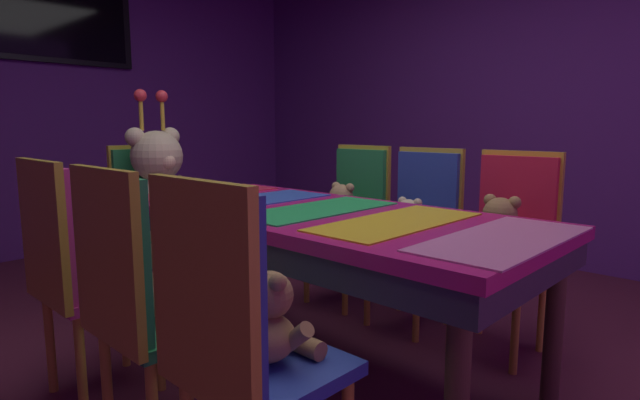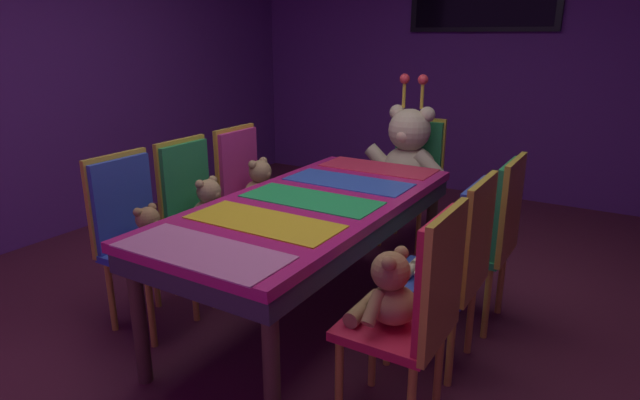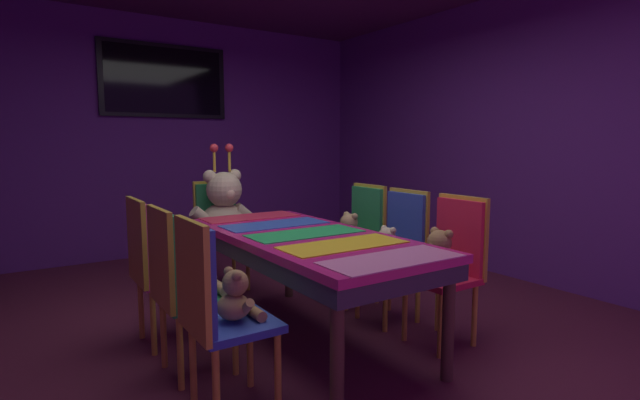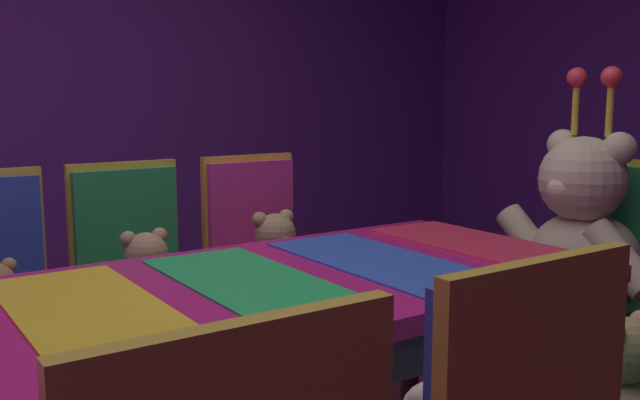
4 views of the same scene
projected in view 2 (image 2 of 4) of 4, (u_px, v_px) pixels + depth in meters
The scene contains 18 objects.
ground_plane at pixel (312, 320), 3.11m from camera, with size 7.90×7.90×0.00m, color #591E33.
wall_back at pixel (481, 56), 5.30m from camera, with size 5.20×0.12×2.80m, color #59267F.
wall_left at pixel (19, 63), 3.99m from camera, with size 0.12×6.40×2.80m, color #59267F.
banquet_table at pixel (311, 215), 2.92m from camera, with size 0.90×2.02×0.75m.
chair_left_0 at pixel (132, 224), 2.95m from camera, with size 0.42×0.41×0.98m.
teddy_left_0 at pixel (150, 233), 2.88m from camera, with size 0.22×0.28×0.26m.
chair_left_1 at pixel (193, 201), 3.35m from camera, with size 0.42×0.41×0.98m.
teddy_left_1 at pixel (210, 206), 3.28m from camera, with size 0.25×0.32×0.31m.
chair_left_2 at pixel (245, 182), 3.78m from camera, with size 0.42×0.41×0.98m.
teddy_left_2 at pixel (261, 185), 3.71m from camera, with size 0.26×0.34×0.32m.
chair_right_0 at pixel (423, 301), 2.09m from camera, with size 0.42×0.41×0.98m.
teddy_right_0 at pixel (389, 292), 2.16m from camera, with size 0.27×0.34×0.32m.
chair_right_1 at pixel (460, 257), 2.51m from camera, with size 0.42×0.41×0.98m.
teddy_right_1 at pixel (431, 255), 2.59m from camera, with size 0.22×0.28×0.26m.
chair_right_2 at pixel (494, 226), 2.91m from camera, with size 0.42×0.41×0.98m.
teddy_right_2 at pixel (468, 223), 2.98m from camera, with size 0.25×0.32×0.30m.
throne_chair at pixel (415, 168), 4.19m from camera, with size 0.41×0.42×0.98m.
king_teddy_bear at pixel (408, 154), 4.01m from camera, with size 0.68×0.52×0.87m.
Camera 2 is at (1.48, -2.33, 1.60)m, focal length 29.74 mm.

